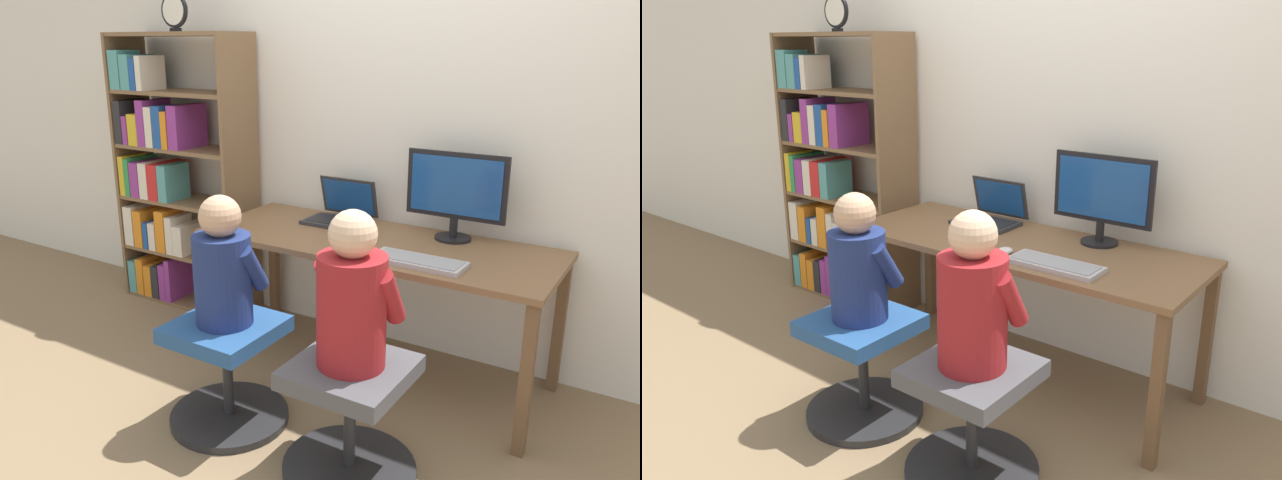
{
  "view_description": "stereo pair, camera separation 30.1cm",
  "coord_description": "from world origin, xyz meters",
  "views": [
    {
      "loc": [
        1.34,
        -2.31,
        1.66
      ],
      "look_at": [
        -0.19,
        0.13,
        0.75
      ],
      "focal_mm": 35.0,
      "sensor_mm": 36.0,
      "label": 1
    },
    {
      "loc": [
        1.59,
        -2.14,
        1.66
      ],
      "look_at": [
        -0.19,
        0.13,
        0.75
      ],
      "focal_mm": 35.0,
      "sensor_mm": 36.0,
      "label": 2
    }
  ],
  "objects": [
    {
      "name": "laptop",
      "position": [
        -0.31,
        0.54,
        0.77
      ],
      "size": [
        0.34,
        0.28,
        0.23
      ],
      "color": "#2D2D30",
      "rests_on": "desk"
    },
    {
      "name": "keyboard",
      "position": [
        0.32,
        0.14,
        0.74
      ],
      "size": [
        0.42,
        0.17,
        0.03
      ],
      "color": "#B2B2B7",
      "rests_on": "desk"
    },
    {
      "name": "wall_back",
      "position": [
        0.0,
        0.76,
        1.3
      ],
      "size": [
        10.0,
        0.05,
        2.6
      ],
      "color": "white",
      "rests_on": "ground_plane"
    },
    {
      "name": "ground_plane",
      "position": [
        0.0,
        0.0,
        0.0
      ],
      "size": [
        14.0,
        14.0,
        0.0
      ],
      "primitive_type": "plane",
      "color": "#846B4C"
    },
    {
      "name": "desktop_monitor",
      "position": [
        0.32,
        0.57,
        0.96
      ],
      "size": [
        0.51,
        0.18,
        0.44
      ],
      "color": "black",
      "rests_on": "desk"
    },
    {
      "name": "bookshelf",
      "position": [
        -1.59,
        0.51,
        0.82
      ],
      "size": [
        0.94,
        0.33,
        1.73
      ],
      "color": "brown",
      "rests_on": "ground_plane"
    },
    {
      "name": "desk_clock",
      "position": [
        -1.36,
        0.43,
        1.83
      ],
      "size": [
        0.19,
        0.03,
        0.21
      ],
      "color": "black",
      "rests_on": "bookshelf"
    },
    {
      "name": "desk",
      "position": [
        0.0,
        0.35,
        0.65
      ],
      "size": [
        1.79,
        0.69,
        0.72
      ],
      "color": "brown",
      "rests_on": "ground_plane"
    },
    {
      "name": "person_at_laptop",
      "position": [
        -0.35,
        -0.41,
        0.74
      ],
      "size": [
        0.31,
        0.27,
        0.57
      ],
      "color": "navy",
      "rests_on": "office_chair_right"
    },
    {
      "name": "computer_mouse_by_keyboard",
      "position": [
        0.05,
        0.15,
        0.74
      ],
      "size": [
        0.07,
        0.09,
        0.03
      ],
      "color": "silver",
      "rests_on": "desk"
    },
    {
      "name": "office_chair_left",
      "position": [
        0.31,
        -0.44,
        0.26
      ],
      "size": [
        0.54,
        0.54,
        0.49
      ],
      "color": "#262628",
      "rests_on": "ground_plane"
    },
    {
      "name": "office_chair_right",
      "position": [
        -0.35,
        -0.41,
        0.26
      ],
      "size": [
        0.54,
        0.54,
        0.49
      ],
      "color": "#262628",
      "rests_on": "ground_plane"
    },
    {
      "name": "person_at_monitor",
      "position": [
        0.31,
        -0.44,
        0.76
      ],
      "size": [
        0.32,
        0.29,
        0.61
      ],
      "color": "maroon",
      "rests_on": "office_chair_left"
    }
  ]
}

